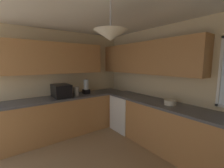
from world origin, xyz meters
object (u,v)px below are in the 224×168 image
Objects in this scene: microwave at (61,91)px; kettle at (76,91)px; bowl at (170,102)px; blender_appliance at (86,87)px; dishwasher at (126,113)px.

kettle is (0.02, 0.35, -0.04)m from microwave.
blender_appliance reaches higher than bowl.
bowl is at bearing 1.44° from dishwasher.
bowl reaches higher than dishwasher.
bowl is (1.84, 1.09, -0.06)m from kettle.
microwave is 2.35m from bowl.
dishwasher is 1.37m from kettle.
microwave is at bearing -142.23° from bowl.
dishwasher is 4.00× the size of bowl.
kettle is at bearing -121.13° from dishwasher.
microwave reaches higher than bowl.
microwave is at bearing -115.11° from dishwasher.
microwave is (-0.66, -1.41, 0.63)m from dishwasher.
blender_appliance is at bearing 94.07° from kettle.
dishwasher is 2.42× the size of blender_appliance.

